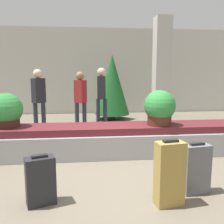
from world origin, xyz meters
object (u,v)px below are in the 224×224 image
Objects in this scene: traveler_1 at (39,95)px; decorated_tree at (112,85)px; suitcase_0 at (196,169)px; pillar at (162,71)px; potted_plant_1 at (160,108)px; traveler_0 at (80,96)px; suitcase_1 at (170,174)px; suitcase_3 at (41,181)px; traveler_2 at (102,92)px; potted_plant_0 at (6,111)px.

decorated_tree is at bearing -10.67° from traveler_1.
suitcase_0 is 0.41× the size of traveler_1.
pillar reaches higher than potted_plant_1.
traveler_0 is at bearing -160.50° from pillar.
suitcase_1 is 1.99m from potted_plant_1.
potted_plant_1 is (1.92, 1.70, 0.59)m from suitcase_3.
pillar is 5.67m from suitcase_3.
suitcase_3 is 0.36× the size of traveler_2.
decorated_tree is (2.30, 3.55, 0.31)m from potted_plant_0.
potted_plant_0 is at bearing -23.63° from traveler_2.
traveler_0 is (1.29, 2.03, 0.08)m from potted_plant_0.
pillar is 5.16× the size of potted_plant_0.
suitcase_0 is 0.85× the size of suitcase_1.
pillar is 4.84× the size of suitcase_0.
pillar reaches higher than suitcase_3.
traveler_0 reaches higher than suitcase_0.
suitcase_0 is 4.11m from traveler_0.
potted_plant_0 is 0.37× the size of traveler_2.
suitcase_1 is 1.31× the size of suitcase_3.
decorated_tree is at bearing 86.95° from suitcase_0.
potted_plant_0 is (-2.37, 1.99, 0.47)m from suitcase_1.
suitcase_3 is at bearing -121.28° from pillar.
traveler_2 reaches higher than potted_plant_1.
pillar is at bearing -33.45° from traveler_1.
traveler_0 is 1.84m from decorated_tree.
pillar is at bearing 72.56° from potted_plant_1.
traveler_1 reaches higher than traveler_0.
suitcase_3 is 2.10m from potted_plant_0.
traveler_1 reaches higher than potted_plant_0.
traveler_1 is at bearing 82.59° from potted_plant_0.
suitcase_1 is 0.48× the size of traveler_1.
traveler_0 reaches higher than suitcase_3.
traveler_2 is at bearing 57.55° from suitcase_3.
pillar is 3.72m from traveler_1.
traveler_2 is at bearing 94.01° from suitcase_0.
pillar is 4.83× the size of potted_plant_1.
traveler_2 is 0.79× the size of decorated_tree.
suitcase_0 is at bearing -84.54° from decorated_tree.
traveler_0 is 0.96× the size of traveler_1.
suitcase_1 is 5.59m from decorated_tree.
potted_plant_0 is at bearing -74.01° from traveler_0.
traveler_1 is at bearing 142.31° from potted_plant_1.
traveler_1 is at bearing -163.57° from pillar.
potted_plant_1 is at bearing 68.06° from suitcase_1.
potted_plant_1 reaches higher than potted_plant_0.
traveler_0 is 1.06m from traveler_1.
traveler_1 is (-1.05, -0.16, 0.04)m from traveler_0.
suitcase_1 is at bearing -26.50° from traveler_0.
traveler_2 is 1.20m from decorated_tree.
suitcase_0 is at bearing -90.03° from potted_plant_1.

